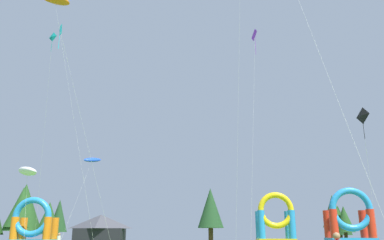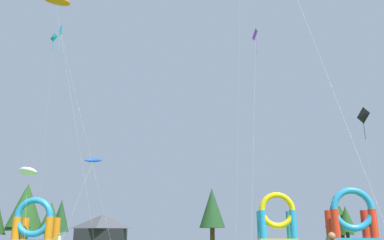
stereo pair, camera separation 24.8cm
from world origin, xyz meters
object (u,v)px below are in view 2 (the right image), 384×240
at_px(kite_purple_diamond, 256,37).
at_px(kite_blue_parafoil, 93,160).
at_px(kite_cyan_diamond, 60,34).
at_px(inflatable_red_slide, 352,224).
at_px(kite_white_parafoil, 28,171).
at_px(festival_tent, 101,231).
at_px(kite_teal_diamond, 53,41).
at_px(inflatable_yellow_castle, 277,226).
at_px(inflatable_blue_arch, 35,229).
at_px(kite_black_diamond, 362,117).
at_px(kite_orange_parafoil, 55,0).

distance_m(kite_purple_diamond, kite_blue_parafoil, 24.58).
bearing_deg(kite_cyan_diamond, inflatable_red_slide, 41.86).
bearing_deg(kite_cyan_diamond, kite_purple_diamond, 36.35).
relative_size(kite_white_parafoil, festival_tent, 1.17).
relative_size(kite_white_parafoil, kite_blue_parafoil, 0.67).
height_order(kite_blue_parafoil, inflatable_red_slide, kite_blue_parafoil).
distance_m(inflatable_red_slide, festival_tent, 35.19).
bearing_deg(inflatable_red_slide, kite_purple_diamond, -132.26).
relative_size(kite_teal_diamond, inflatable_yellow_castle, 3.45).
bearing_deg(kite_purple_diamond, kite_teal_diamond, 178.69).
xyz_separation_m(inflatable_red_slide, festival_tent, (-34.88, -4.55, -0.92)).
relative_size(kite_white_parafoil, inflatable_blue_arch, 1.09).
relative_size(kite_cyan_diamond, festival_tent, 3.01).
relative_size(kite_white_parafoil, inflatable_yellow_castle, 0.98).
bearing_deg(inflatable_red_slide, festival_tent, -172.56).
height_order(inflatable_yellow_castle, festival_tent, inflatable_yellow_castle).
relative_size(kite_black_diamond, kite_white_parafoil, 1.70).
relative_size(kite_teal_diamond, inflatable_red_slide, 3.15).
distance_m(kite_teal_diamond, festival_tent, 25.61).
height_order(kite_blue_parafoil, inflatable_yellow_castle, kite_blue_parafoil).
relative_size(inflatable_yellow_castle, festival_tent, 1.20).
distance_m(kite_teal_diamond, inflatable_blue_arch, 26.20).
height_order(kite_blue_parafoil, festival_tent, kite_blue_parafoil).
distance_m(kite_purple_diamond, inflatable_yellow_castle, 26.80).
height_order(kite_black_diamond, kite_teal_diamond, kite_teal_diamond).
xyz_separation_m(kite_black_diamond, kite_cyan_diamond, (-26.26, -4.46, 6.31)).
distance_m(kite_orange_parafoil, inflatable_yellow_castle, 41.23).
relative_size(kite_purple_diamond, inflatable_blue_arch, 3.79).
relative_size(kite_orange_parafoil, inflatable_red_slide, 3.34).
distance_m(kite_white_parafoil, kite_purple_diamond, 29.84).
relative_size(kite_orange_parafoil, kite_blue_parafoil, 2.53).
relative_size(kite_cyan_diamond, inflatable_red_slide, 2.30).
xyz_separation_m(kite_blue_parafoil, inflatable_yellow_castle, (23.45, 12.21, -7.38)).
relative_size(kite_blue_parafoil, festival_tent, 1.73).
height_order(kite_white_parafoil, kite_purple_diamond, kite_purple_diamond).
distance_m(kite_orange_parafoil, inflatable_red_slide, 49.03).
xyz_separation_m(kite_black_diamond, inflatable_yellow_castle, (-4.07, 24.39, -8.91)).
xyz_separation_m(kite_teal_diamond, inflatable_blue_arch, (-5.14, 12.53, -22.42)).
distance_m(kite_black_diamond, kite_blue_parafoil, 30.13).
relative_size(kite_blue_parafoil, inflatable_red_slide, 1.32).
relative_size(kite_black_diamond, kite_purple_diamond, 0.49).
bearing_deg(inflatable_blue_arch, inflatable_yellow_castle, 3.62).
distance_m(kite_orange_parafoil, inflatable_blue_arch, 31.50).
distance_m(kite_purple_diamond, inflatable_red_slide, 30.44).
bearing_deg(kite_black_diamond, kite_cyan_diamond, -170.35).
relative_size(kite_black_diamond, inflatable_blue_arch, 1.85).
bearing_deg(kite_white_parafoil, kite_purple_diamond, 29.07).
xyz_separation_m(kite_white_parafoil, kite_teal_diamond, (-4.29, 12.17, 18.20)).
bearing_deg(kite_cyan_diamond, kite_blue_parafoil, 94.32).
relative_size(kite_orange_parafoil, inflatable_blue_arch, 4.08).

